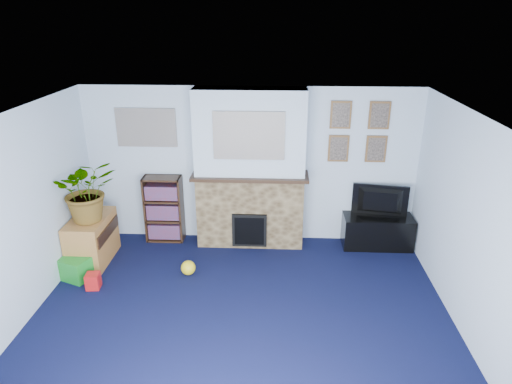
# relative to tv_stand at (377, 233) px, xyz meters

# --- Properties ---
(floor) EXTENTS (5.00, 4.50, 0.01)m
(floor) POSITION_rel_tv_stand_xyz_m (-1.95, -2.03, -0.23)
(floor) COLOR black
(floor) RESTS_ON ground
(ceiling) EXTENTS (5.00, 4.50, 0.01)m
(ceiling) POSITION_rel_tv_stand_xyz_m (-1.95, -2.03, 2.17)
(ceiling) COLOR white
(ceiling) RESTS_ON wall_back
(wall_back) EXTENTS (5.00, 0.04, 2.40)m
(wall_back) POSITION_rel_tv_stand_xyz_m (-1.95, 0.22, 0.97)
(wall_back) COLOR silver
(wall_back) RESTS_ON ground
(wall_left) EXTENTS (0.04, 4.50, 2.40)m
(wall_left) POSITION_rel_tv_stand_xyz_m (-4.45, -2.03, 0.97)
(wall_left) COLOR silver
(wall_left) RESTS_ON ground
(wall_right) EXTENTS (0.04, 4.50, 2.40)m
(wall_right) POSITION_rel_tv_stand_xyz_m (0.55, -2.03, 0.97)
(wall_right) COLOR silver
(wall_right) RESTS_ON ground
(chimney_breast) EXTENTS (1.72, 0.50, 2.40)m
(chimney_breast) POSITION_rel_tv_stand_xyz_m (-1.95, 0.02, 0.96)
(chimney_breast) COLOR brown
(chimney_breast) RESTS_ON ground
(collage_main) EXTENTS (1.00, 0.03, 0.68)m
(collage_main) POSITION_rel_tv_stand_xyz_m (-1.95, -0.19, 1.55)
(collage_main) COLOR gray
(collage_main) RESTS_ON chimney_breast
(collage_left) EXTENTS (0.90, 0.03, 0.58)m
(collage_left) POSITION_rel_tv_stand_xyz_m (-3.50, 0.21, 1.55)
(collage_left) COLOR gray
(collage_left) RESTS_ON wall_back
(portrait_tl) EXTENTS (0.30, 0.03, 0.40)m
(portrait_tl) POSITION_rel_tv_stand_xyz_m (-0.65, 0.20, 1.77)
(portrait_tl) COLOR brown
(portrait_tl) RESTS_ON wall_back
(portrait_tr) EXTENTS (0.30, 0.03, 0.40)m
(portrait_tr) POSITION_rel_tv_stand_xyz_m (-0.10, 0.20, 1.77)
(portrait_tr) COLOR brown
(portrait_tr) RESTS_ON wall_back
(portrait_bl) EXTENTS (0.30, 0.03, 0.40)m
(portrait_bl) POSITION_rel_tv_stand_xyz_m (-0.65, 0.20, 1.27)
(portrait_bl) COLOR brown
(portrait_bl) RESTS_ON wall_back
(portrait_br) EXTENTS (0.30, 0.03, 0.40)m
(portrait_br) POSITION_rel_tv_stand_xyz_m (-0.10, 0.20, 1.27)
(portrait_br) COLOR brown
(portrait_br) RESTS_ON wall_back
(tv_stand) EXTENTS (1.04, 0.44, 0.49)m
(tv_stand) POSITION_rel_tv_stand_xyz_m (0.00, 0.00, 0.00)
(tv_stand) COLOR black
(tv_stand) RESTS_ON ground
(television) EXTENTS (0.83, 0.24, 0.48)m
(television) POSITION_rel_tv_stand_xyz_m (0.00, 0.02, 0.51)
(television) COLOR black
(television) RESTS_ON tv_stand
(bookshelf) EXTENTS (0.58, 0.28, 1.05)m
(bookshelf) POSITION_rel_tv_stand_xyz_m (-3.30, 0.08, 0.28)
(bookshelf) COLOR black
(bookshelf) RESTS_ON ground
(sideboard) EXTENTS (0.48, 0.87, 0.68)m
(sideboard) POSITION_rel_tv_stand_xyz_m (-4.19, -0.63, 0.12)
(sideboard) COLOR #AD7337
(sideboard) RESTS_ON ground
(potted_plant) EXTENTS (1.03, 0.98, 0.89)m
(potted_plant) POSITION_rel_tv_stand_xyz_m (-4.14, -0.68, 0.90)
(potted_plant) COLOR #26661E
(potted_plant) RESTS_ON sideboard
(mantel_clock) EXTENTS (0.11, 0.07, 0.15)m
(mantel_clock) POSITION_rel_tv_stand_xyz_m (-1.96, -0.03, 1.00)
(mantel_clock) COLOR gold
(mantel_clock) RESTS_ON chimney_breast
(mantel_candle) EXTENTS (0.06, 0.06, 0.18)m
(mantel_candle) POSITION_rel_tv_stand_xyz_m (-1.72, -0.03, 1.01)
(mantel_candle) COLOR #B2BFC6
(mantel_candle) RESTS_ON chimney_breast
(mantel_teddy) EXTENTS (0.12, 0.12, 0.12)m
(mantel_teddy) POSITION_rel_tv_stand_xyz_m (-2.56, -0.03, 0.99)
(mantel_teddy) COLOR gray
(mantel_teddy) RESTS_ON chimney_breast
(mantel_can) EXTENTS (0.06, 0.06, 0.12)m
(mantel_can) POSITION_rel_tv_stand_xyz_m (-1.20, -0.03, 0.99)
(mantel_can) COLOR red
(mantel_can) RESTS_ON chimney_breast
(green_crate) EXTENTS (0.47, 0.42, 0.30)m
(green_crate) POSITION_rel_tv_stand_xyz_m (-4.25, -1.12, -0.08)
(green_crate) COLOR #198C26
(green_crate) RESTS_ON ground
(toy_ball) EXTENTS (0.20, 0.20, 0.20)m
(toy_ball) POSITION_rel_tv_stand_xyz_m (-2.75, -0.95, -0.14)
(toy_ball) COLOR yellow
(toy_ball) RESTS_ON ground
(toy_block) EXTENTS (0.19, 0.19, 0.21)m
(toy_block) POSITION_rel_tv_stand_xyz_m (-3.93, -1.34, -0.12)
(toy_block) COLOR red
(toy_block) RESTS_ON ground
(toy_tube) EXTENTS (0.31, 0.14, 0.18)m
(toy_tube) POSITION_rel_tv_stand_xyz_m (-4.25, -1.09, -0.15)
(toy_tube) COLOR blue
(toy_tube) RESTS_ON ground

